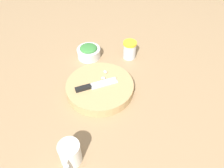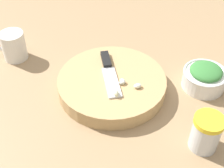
% 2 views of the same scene
% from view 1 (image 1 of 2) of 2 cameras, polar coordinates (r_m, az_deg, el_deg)
% --- Properties ---
extents(ground_plane, '(5.00, 5.00, 0.00)m').
position_cam_1_polar(ground_plane, '(0.95, -0.04, -1.57)').
color(ground_plane, '#997A56').
extents(cutting_board, '(0.29, 0.29, 0.04)m').
position_cam_1_polar(cutting_board, '(0.93, -3.18, -0.92)').
color(cutting_board, tan).
rests_on(cutting_board, ground_plane).
extents(chef_knife, '(0.12, 0.17, 0.01)m').
position_cam_1_polar(chef_knife, '(0.91, -4.75, -0.40)').
color(chef_knife, black).
rests_on(chef_knife, cutting_board).
extents(garlic_cloves, '(0.07, 0.07, 0.02)m').
position_cam_1_polar(garlic_cloves, '(0.94, -1.00, 1.88)').
color(garlic_cloves, silver).
rests_on(garlic_cloves, cutting_board).
extents(herb_bowl, '(0.12, 0.12, 0.07)m').
position_cam_1_polar(herb_bowl, '(1.11, -6.09, 8.41)').
color(herb_bowl, silver).
rests_on(herb_bowl, ground_plane).
extents(spice_jar, '(0.07, 0.07, 0.09)m').
position_cam_1_polar(spice_jar, '(1.10, 4.60, 8.92)').
color(spice_jar, silver).
rests_on(spice_jar, ground_plane).
extents(coffee_mug, '(0.10, 0.07, 0.09)m').
position_cam_1_polar(coffee_mug, '(0.74, -10.93, -17.49)').
color(coffee_mug, silver).
rests_on(coffee_mug, ground_plane).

